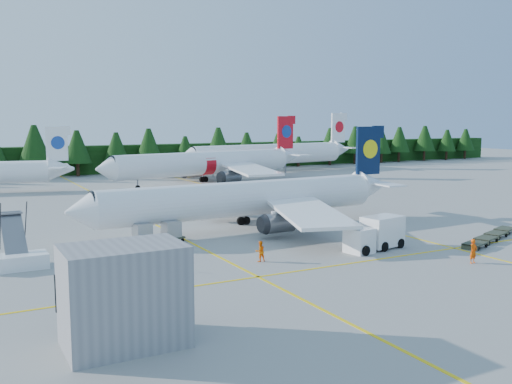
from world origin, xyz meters
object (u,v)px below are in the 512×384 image
airliner_red (202,164)px  service_truck (374,234)px  airliner_navy (238,200)px  airstairs (17,257)px

airliner_red → service_truck: bearing=-107.9°
airliner_navy → airstairs: size_ratio=6.14×
service_truck → airstairs: bearing=153.7°
airliner_red → service_truck: airliner_red is taller
airliner_red → airstairs: size_ratio=6.94×
airstairs → service_truck: bearing=-16.7°
airliner_navy → airstairs: bearing=-167.8°
airstairs → service_truck: size_ratio=0.96×
airliner_red → airliner_navy: bearing=-118.8°
airstairs → service_truck: airstairs is taller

